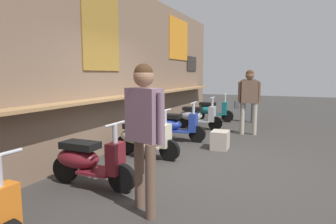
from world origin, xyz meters
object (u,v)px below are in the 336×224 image
scooter_teal (211,110)px  shopper_with_handbag (249,95)px  shopper_browsing (249,91)px  shopper_passing (144,122)px  scooter_silver (196,116)px  merchandise_crate (220,140)px  scooter_cream (143,138)px  scooter_blue (174,125)px  scooter_maroon (87,160)px

scooter_teal → shopper_with_handbag: size_ratio=0.81×
shopper_with_handbag → shopper_browsing: shopper_with_handbag is taller
scooter_teal → shopper_passing: bearing=-83.4°
scooter_silver → scooter_teal: bearing=89.2°
shopper_browsing → merchandise_crate: (-3.99, 0.00, -0.86)m
scooter_cream → shopper_passing: size_ratio=0.80×
scooter_blue → shopper_browsing: bearing=67.5°
scooter_blue → shopper_with_handbag: bearing=40.2°
scooter_cream → shopper_browsing: size_ratio=0.81×
scooter_cream → scooter_maroon: bearing=-86.5°
scooter_teal → shopper_with_handbag: (-1.84, -1.54, 0.68)m
scooter_teal → shopper_with_handbag: bearing=-52.8°
scooter_cream → scooter_silver: bearing=93.5°
scooter_blue → merchandise_crate: 1.31m
scooter_teal → shopper_passing: shopper_passing is taller
scooter_teal → merchandise_crate: size_ratio=3.15×
scooter_teal → scooter_maroon: bearing=-92.7°
scooter_silver → shopper_with_handbag: bearing=-9.4°
merchandise_crate → scooter_blue: bearing=73.3°
scooter_cream → shopper_with_handbag: size_ratio=0.81×
scooter_cream → scooter_teal: same height
shopper_browsing → scooter_teal: bearing=106.2°
shopper_with_handbag → shopper_passing: shopper_passing is taller
shopper_with_handbag → merchandise_crate: 2.06m
scooter_maroon → shopper_browsing: size_ratio=0.81×
shopper_passing → merchandise_crate: size_ratio=3.91×
scooter_maroon → scooter_teal: 6.60m
scooter_silver → scooter_cream: bearing=-90.8°
scooter_maroon → shopper_with_handbag: 5.05m
shopper_with_handbag → scooter_cream: bearing=-42.9°
scooter_maroon → scooter_cream: 1.69m
scooter_silver → merchandise_crate: bearing=-60.0°
shopper_browsing → merchandise_crate: bearing=-177.5°
scooter_maroon → shopper_with_handbag: bearing=71.5°
scooter_cream → scooter_blue: (1.60, -0.00, 0.00)m
shopper_browsing → merchandise_crate: 4.08m
scooter_teal → shopper_browsing: 1.44m
scooter_teal → shopper_passing: 7.12m
scooter_silver → shopper_browsing: shopper_browsing is taller
scooter_maroon → shopper_with_handbag: shopper_with_handbag is taller
scooter_maroon → shopper_with_handbag: (4.76, -1.54, 0.68)m
scooter_blue → scooter_teal: size_ratio=1.00×
scooter_cream → shopper_with_handbag: bearing=66.9°
scooter_maroon → shopper_passing: size_ratio=0.80×
scooter_silver → shopper_passing: shopper_passing is taller
merchandise_crate → scooter_maroon: bearing=157.0°
scooter_blue → scooter_teal: bearing=86.5°
scooter_maroon → merchandise_crate: 3.17m
merchandise_crate → scooter_silver: bearing=30.8°
shopper_browsing → shopper_passing: 7.29m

